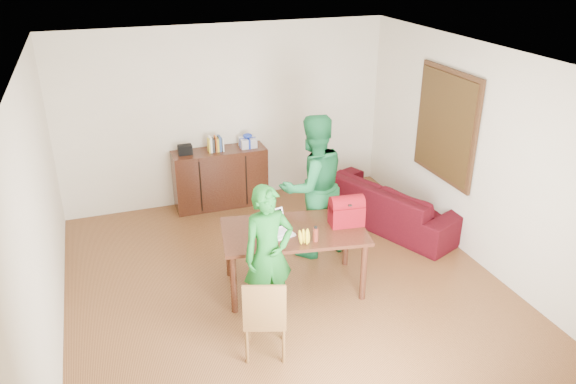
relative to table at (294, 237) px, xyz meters
name	(u,v)px	position (x,y,z in m)	size (l,w,h in m)	color
room	(284,184)	(-0.08, 0.10, 0.64)	(5.20, 5.70, 2.90)	#442411
table	(294,237)	(0.00, 0.00, 0.00)	(1.76, 1.18, 0.76)	black
chair	(265,331)	(-0.66, -1.01, -0.40)	(0.51, 0.50, 0.90)	brown
person_near	(268,254)	(-0.44, -0.42, 0.10)	(0.56, 0.37, 1.54)	#15601C
person_far	(313,186)	(0.51, 0.70, 0.27)	(0.91, 0.71, 1.87)	#166332
laptop	(278,232)	(-0.21, -0.06, 0.14)	(0.38, 0.30, 0.24)	white
bananas	(304,241)	(0.00, -0.33, 0.13)	(0.18, 0.11, 0.07)	yellow
bottle	(316,234)	(0.13, -0.32, 0.19)	(0.06, 0.06, 0.18)	maroon
red_bag	(346,213)	(0.62, -0.07, 0.24)	(0.39, 0.22, 0.28)	maroon
sofa	(389,203)	(1.86, 1.08, -0.34)	(2.21, 0.87, 0.65)	#3A0714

